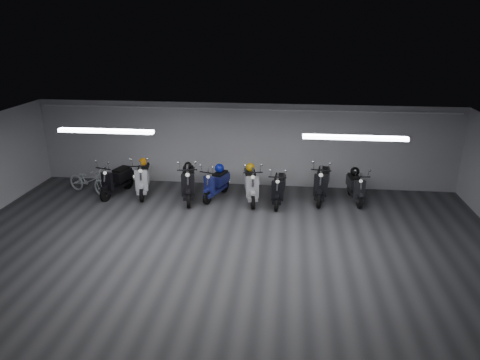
# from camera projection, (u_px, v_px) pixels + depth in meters

# --- Properties ---
(floor) EXTENTS (14.00, 10.00, 0.01)m
(floor) POSITION_uv_depth(u_px,v_px,m) (222.00, 256.00, 10.44)
(floor) COLOR #323235
(floor) RESTS_ON ground
(ceiling) EXTENTS (14.00, 10.00, 0.01)m
(ceiling) POSITION_uv_depth(u_px,v_px,m) (220.00, 142.00, 9.49)
(ceiling) COLOR gray
(ceiling) RESTS_ON ground
(back_wall) EXTENTS (14.00, 0.01, 2.80)m
(back_wall) POSITION_uv_depth(u_px,v_px,m) (244.00, 145.00, 14.64)
(back_wall) COLOR #ADADAF
(back_wall) RESTS_ON ground
(fluor_strip_left) EXTENTS (2.40, 0.18, 0.08)m
(fluor_strip_left) POSITION_uv_depth(u_px,v_px,m) (106.00, 131.00, 10.76)
(fluor_strip_left) COLOR white
(fluor_strip_left) RESTS_ON ceiling
(fluor_strip_right) EXTENTS (2.40, 0.18, 0.08)m
(fluor_strip_right) POSITION_uv_depth(u_px,v_px,m) (355.00, 138.00, 10.13)
(fluor_strip_right) COLOR white
(fluor_strip_right) RESTS_ON ceiling
(conduit) EXTENTS (13.60, 0.05, 0.05)m
(conduit) POSITION_uv_depth(u_px,v_px,m) (244.00, 109.00, 14.15)
(conduit) COLOR white
(conduit) RESTS_ON back_wall
(scooter_0) EXTENTS (1.04, 1.87, 1.32)m
(scooter_0) POSITION_uv_depth(u_px,v_px,m) (116.00, 175.00, 13.97)
(scooter_0) COLOR black
(scooter_0) RESTS_ON floor
(scooter_2) EXTENTS (1.02, 2.00, 1.42)m
(scooter_2) POSITION_uv_depth(u_px,v_px,m) (143.00, 173.00, 14.00)
(scooter_2) COLOR silver
(scooter_2) RESTS_ON floor
(scooter_3) EXTENTS (1.05, 2.07, 1.47)m
(scooter_3) POSITION_uv_depth(u_px,v_px,m) (188.00, 177.00, 13.57)
(scooter_3) COLOR black
(scooter_3) RESTS_ON floor
(scooter_4) EXTENTS (1.09, 1.78, 1.25)m
(scooter_4) POSITION_uv_depth(u_px,v_px,m) (216.00, 179.00, 13.73)
(scooter_4) COLOR navy
(scooter_4) RESTS_ON floor
(scooter_6) EXTENTS (0.96, 1.98, 1.41)m
(scooter_6) POSITION_uv_depth(u_px,v_px,m) (251.00, 179.00, 13.48)
(scooter_6) COLOR #B2B2B7
(scooter_6) RESTS_ON floor
(scooter_7) EXTENTS (0.69, 1.78, 1.30)m
(scooter_7) POSITION_uv_depth(u_px,v_px,m) (279.00, 184.00, 13.28)
(scooter_7) COLOR black
(scooter_7) RESTS_ON floor
(scooter_8) EXTENTS (0.96, 2.05, 1.47)m
(scooter_8) POSITION_uv_depth(u_px,v_px,m) (322.00, 178.00, 13.54)
(scooter_8) COLOR black
(scooter_8) RESTS_ON floor
(scooter_9) EXTENTS (0.75, 1.71, 1.23)m
(scooter_9) POSITION_uv_depth(u_px,v_px,m) (356.00, 183.00, 13.45)
(scooter_9) COLOR black
(scooter_9) RESTS_ON floor
(bicycle) EXTENTS (1.74, 1.14, 1.07)m
(bicycle) POSITION_uv_depth(u_px,v_px,m) (88.00, 178.00, 14.15)
(bicycle) COLOR silver
(bicycle) RESTS_ON floor
(helmet_0) EXTENTS (0.29, 0.29, 0.29)m
(helmet_0) POSITION_uv_depth(u_px,v_px,m) (355.00, 171.00, 13.57)
(helmet_0) COLOR black
(helmet_0) RESTS_ON scooter_9
(helmet_1) EXTENTS (0.24, 0.24, 0.24)m
(helmet_1) POSITION_uv_depth(u_px,v_px,m) (188.00, 166.00, 13.73)
(helmet_1) COLOR black
(helmet_1) RESTS_ON scooter_3
(helmet_2) EXTENTS (0.26, 0.26, 0.26)m
(helmet_2) POSITION_uv_depth(u_px,v_px,m) (143.00, 162.00, 14.14)
(helmet_2) COLOR orange
(helmet_2) RESTS_ON scooter_2
(helmet_3) EXTENTS (0.27, 0.27, 0.27)m
(helmet_3) POSITION_uv_depth(u_px,v_px,m) (250.00, 167.00, 13.62)
(helmet_3) COLOR #E1A10D
(helmet_3) RESTS_ON scooter_6
(helmet_4) EXTENTS (0.29, 0.29, 0.29)m
(helmet_4) POSITION_uv_depth(u_px,v_px,m) (219.00, 168.00, 13.82)
(helmet_4) COLOR #0D1A98
(helmet_4) RESTS_ON scooter_4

